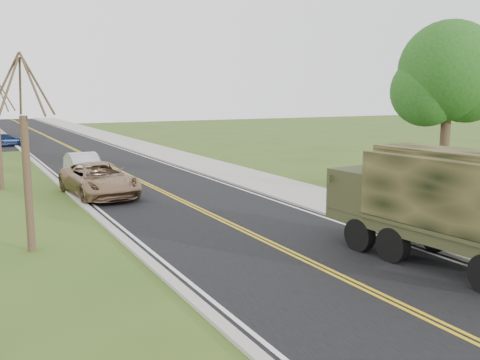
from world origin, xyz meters
TOP-DOWN VIEW (x-y plane):
  - ground at (0.00, 0.00)m, footprint 160.00×160.00m
  - road at (0.00, 40.00)m, footprint 8.00×120.00m
  - curb_right at (4.15, 40.00)m, footprint 0.30×120.00m
  - sidewalk_right at (5.90, 40.00)m, footprint 3.20×120.00m
  - curb_left at (-4.15, 40.00)m, footprint 0.30×120.00m
  - leafy_tree at (11.00, 10.01)m, footprint 4.83×4.50m
  - bare_tree_a at (-7.00, 10.00)m, footprint 1.93×2.26m
  - military_truck at (3.20, 3.22)m, footprint 2.90×6.84m
  - suv_champagne at (-3.00, 18.01)m, footprint 3.05×5.88m
  - sedan_silver at (-2.55, 23.59)m, footprint 1.58×4.43m
  - pickup_navy at (10.90, 11.97)m, footprint 4.61×2.13m
  - lot_car_navy at (-5.00, 45.68)m, footprint 4.28×2.42m

SIDE VIEW (x-z plane):
  - ground at x=0.00m, z-range 0.00..0.00m
  - road at x=0.00m, z-range 0.00..0.01m
  - sidewalk_right at x=5.90m, z-range 0.00..0.10m
  - curb_left at x=-4.15m, z-range 0.00..0.10m
  - curb_right at x=4.15m, z-range 0.00..0.12m
  - lot_car_navy at x=-5.00m, z-range 0.00..1.17m
  - pickup_navy at x=10.90m, z-range 0.00..1.30m
  - sedan_silver at x=-2.55m, z-range 0.00..1.46m
  - suv_champagne at x=-3.00m, z-range 0.00..1.58m
  - military_truck at x=3.20m, z-range 0.24..3.56m
  - bare_tree_a at x=-7.00m, z-range -0.41..5.66m
  - leafy_tree at x=11.00m, z-range 1.44..9.54m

